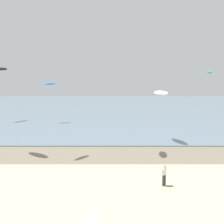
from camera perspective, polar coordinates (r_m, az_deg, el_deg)
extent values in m
cube|color=#7A6D59|center=(31.67, 2.43, -8.26)|extent=(120.00, 6.70, 0.01)
cube|color=slate|center=(69.31, 1.17, 0.65)|extent=(160.00, 70.00, 0.10)
cylinder|color=#383842|center=(23.63, 10.04, -12.99)|extent=(0.16, 0.16, 0.88)
cylinder|color=#383842|center=(23.81, 10.35, -12.84)|extent=(0.16, 0.16, 0.88)
cube|color=white|center=(23.47, 10.24, -11.22)|extent=(0.41, 0.41, 0.60)
sphere|color=beige|center=(23.33, 10.26, -10.25)|extent=(0.22, 0.22, 0.22)
cylinder|color=white|center=(23.30, 9.90, -11.49)|extent=(0.09, 0.09, 0.52)
cylinder|color=white|center=(23.67, 10.57, -11.19)|extent=(0.09, 0.09, 0.52)
ellipsoid|color=#2384D1|center=(51.00, -11.90, 5.39)|extent=(2.20, 1.63, 0.35)
ellipsoid|color=white|center=(36.95, 9.59, 3.65)|extent=(2.13, 3.71, 0.77)
ellipsoid|color=green|center=(56.35, 18.55, 7.30)|extent=(1.32, 2.59, 0.53)
ellipsoid|color=black|center=(55.11, -20.81, 7.85)|extent=(2.49, 3.21, 0.76)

